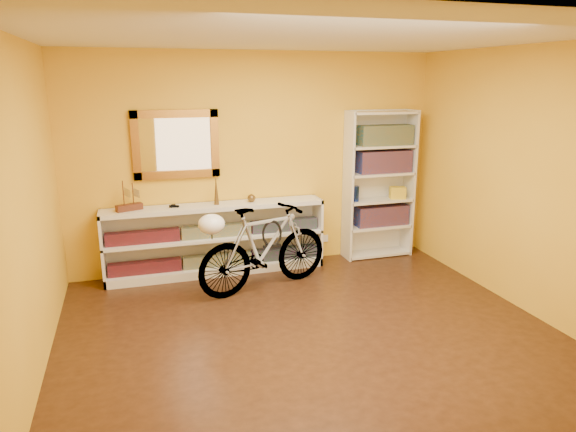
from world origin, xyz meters
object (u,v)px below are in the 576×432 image
object	(u,v)px
bookcase	(379,185)
helmet	(211,224)
bicycle	(265,248)
console_unit	(216,239)

from	to	relation	value
bookcase	helmet	size ratio (longest dim) A/B	6.88
bookcase	bicycle	size ratio (longest dim) A/B	1.16
console_unit	bookcase	distance (m)	2.20
console_unit	helmet	size ratio (longest dim) A/B	9.41
console_unit	helmet	bearing A→B (deg)	-101.78
console_unit	bicycle	xyz separation A→B (m)	(0.43, -0.64, 0.06)
helmet	bookcase	bearing A→B (deg)	20.09
console_unit	bicycle	size ratio (longest dim) A/B	1.59
bookcase	bicycle	world-z (taller)	bookcase
console_unit	bookcase	bearing A→B (deg)	0.67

